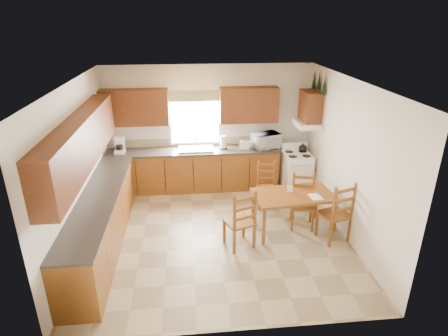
{
  "coord_description": "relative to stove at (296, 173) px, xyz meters",
  "views": [
    {
      "loc": [
        -0.45,
        -5.75,
        3.66
      ],
      "look_at": [
        0.15,
        0.3,
        1.15
      ],
      "focal_mm": 30.0,
      "sensor_mm": 36.0,
      "label": 1
    }
  ],
  "objects": [
    {
      "name": "lower_cab_back",
      "position": [
        -2.25,
        0.34,
        0.02
      ],
      "size": [
        3.75,
        0.6,
        0.88
      ],
      "primitive_type": "cube",
      "color": "brown",
      "rests_on": "floor"
    },
    {
      "name": "toaster",
      "position": [
        -1.12,
        0.3,
        0.58
      ],
      "size": [
        0.24,
        0.18,
        0.18
      ],
      "primitive_type": "cube",
      "rotation": [
        0.0,
        0.0,
        -0.2
      ],
      "color": "white",
      "rests_on": "counter_back"
    },
    {
      "name": "coffeemaker",
      "position": [
        -3.8,
        0.31,
        0.65
      ],
      "size": [
        0.24,
        0.26,
        0.31
      ],
      "primitive_type": "cube",
      "rotation": [
        0.0,
        0.0,
        -0.34
      ],
      "color": "white",
      "rests_on": "counter_back"
    },
    {
      "name": "window_valance",
      "position": [
        -2.18,
        0.58,
        1.63
      ],
      "size": [
        1.19,
        0.01,
        0.24
      ],
      "primitive_type": "cube",
      "color": "#405A2C",
      "rests_on": "wall_back"
    },
    {
      "name": "counter_back",
      "position": [
        -2.25,
        0.34,
        0.48
      ],
      "size": [
        3.75,
        0.63,
        0.04
      ],
      "primitive_type": "cube",
      "color": "#3A3431",
      "rests_on": "lower_cab_back"
    },
    {
      "name": "counter_left",
      "position": [
        -3.83,
        -1.76,
        0.48
      ],
      "size": [
        0.63,
        3.6,
        0.04
      ],
      "primitive_type": "cube",
      "color": "#3A3431",
      "rests_on": "lower_cab_left"
    },
    {
      "name": "stove",
      "position": [
        0.0,
        0.0,
        0.0
      ],
      "size": [
        0.6,
        0.62,
        0.85
      ],
      "primitive_type": "cube",
      "rotation": [
        0.0,
        0.0,
        0.06
      ],
      "color": "white",
      "rests_on": "floor"
    },
    {
      "name": "table_card",
      "position": [
        -0.58,
        -1.54,
        0.38
      ],
      "size": [
        0.1,
        0.06,
        0.13
      ],
      "primitive_type": "cube",
      "rotation": [
        0.0,
        0.0,
        -0.42
      ],
      "color": "white",
      "rests_on": "dining_table"
    },
    {
      "name": "dining_table",
      "position": [
        -0.53,
        -1.63,
        -0.05
      ],
      "size": [
        1.46,
        0.93,
        0.74
      ],
      "primitive_type": "cube",
      "rotation": [
        0.0,
        0.0,
        0.11
      ],
      "color": "brown",
      "rests_on": "floor"
    },
    {
      "name": "backsplash",
      "position": [
        -2.25,
        0.63,
        0.59
      ],
      "size": [
        3.75,
        0.01,
        0.18
      ],
      "primitive_type": "cube",
      "color": "gray",
      "rests_on": "counter_back"
    },
    {
      "name": "pine_decal_c",
      "position": [
        0.33,
        0.36,
        1.96
      ],
      "size": [
        0.22,
        0.22,
        0.36
      ],
      "primitive_type": "cone",
      "color": "black",
      "rests_on": "wall_right"
    },
    {
      "name": "lower_cab_left",
      "position": [
        -3.83,
        -1.76,
        0.02
      ],
      "size": [
        0.6,
        3.6,
        0.88
      ],
      "primitive_type": "cube",
      "color": "brown",
      "rests_on": "floor"
    },
    {
      "name": "upper_cab_left",
      "position": [
        -3.96,
        -1.76,
        1.43
      ],
      "size": [
        0.33,
        3.6,
        0.75
      ],
      "primitive_type": "cube",
      "color": "brown",
      "rests_on": "wall_left"
    },
    {
      "name": "window_pane",
      "position": [
        -2.18,
        0.6,
        1.13
      ],
      "size": [
        1.05,
        0.01,
        1.1
      ],
      "primitive_type": "cube",
      "color": "white",
      "rests_on": "wall_back"
    },
    {
      "name": "pine_decal_b",
      "position": [
        0.33,
        0.04,
        2.0
      ],
      "size": [
        0.22,
        0.22,
        0.36
      ],
      "primitive_type": "cone",
      "color": "black",
      "rests_on": "wall_right"
    },
    {
      "name": "wall_left",
      "position": [
        -4.13,
        -1.61,
        0.93
      ],
      "size": [
        4.5,
        4.5,
        0.0
      ],
      "primitive_type": "plane",
      "color": "silver",
      "rests_on": "floor"
    },
    {
      "name": "pine_decal_a",
      "position": [
        0.33,
        -0.28,
        1.96
      ],
      "size": [
        0.22,
        0.22,
        0.36
      ],
      "primitive_type": "cone",
      "color": "black",
      "rests_on": "wall_right"
    },
    {
      "name": "wall_right",
      "position": [
        0.37,
        -1.61,
        0.93
      ],
      "size": [
        4.5,
        4.5,
        0.0
      ],
      "primitive_type": "plane",
      "color": "silver",
      "rests_on": "floor"
    },
    {
      "name": "upper_cab_back_left",
      "position": [
        -3.43,
        0.47,
        1.43
      ],
      "size": [
        1.41,
        0.33,
        0.75
      ],
      "primitive_type": "cube",
      "color": "brown",
      "rests_on": "wall_back"
    },
    {
      "name": "sink_basin",
      "position": [
        -2.18,
        0.34,
        0.52
      ],
      "size": [
        0.75,
        0.45,
        0.04
      ],
      "primitive_type": "cube",
      "color": "silver",
      "rests_on": "counter_back"
    },
    {
      "name": "range_hood",
      "position": [
        0.15,
        0.04,
        1.1
      ],
      "size": [
        0.44,
        0.62,
        0.12
      ],
      "primitive_type": "cube",
      "color": "white",
      "rests_on": "wall_right"
    },
    {
      "name": "chair_near_right",
      "position": [
        0.11,
        -1.96,
        0.13
      ],
      "size": [
        0.58,
        0.56,
        1.1
      ],
      "primitive_type": "cube",
      "rotation": [
        0.0,
        0.0,
        3.46
      ],
      "color": "brown",
      "rests_on": "floor"
    },
    {
      "name": "window_frame",
      "position": [
        -2.18,
        0.61,
        1.13
      ],
      "size": [
        1.13,
        0.02,
        1.18
      ],
      "primitive_type": "cube",
      "color": "white",
      "rests_on": "wall_back"
    },
    {
      "name": "paper_towel",
      "position": [
        -1.58,
        0.36,
        0.64
      ],
      "size": [
        0.16,
        0.16,
        0.29
      ],
      "primitive_type": "cylinder",
      "rotation": [
        0.0,
        0.0,
        0.41
      ],
      "color": "white",
      "rests_on": "counter_back"
    },
    {
      "name": "chair_far_right",
      "position": [
        -0.31,
        -1.51,
        0.08
      ],
      "size": [
        0.49,
        0.48,
        1.0
      ],
      "primitive_type": "cube",
      "rotation": [
        0.0,
        0.0,
        -0.21
      ],
      "color": "brown",
      "rests_on": "floor"
    },
    {
      "name": "microwave",
      "position": [
        -0.63,
        0.34,
        0.66
      ],
      "size": [
        0.64,
        0.56,
        0.32
      ],
      "primitive_type": "imported",
      "rotation": [
        0.0,
        0.0,
        0.38
      ],
      "color": "white",
      "rests_on": "counter_back"
    },
    {
      "name": "ceiling",
      "position": [
        -1.88,
        -1.61,
        2.28
      ],
      "size": [
        4.5,
        4.5,
        0.0
      ],
      "primitive_type": "plane",
      "color": "brown",
      "rests_on": "floor"
    },
    {
      "name": "chair_near_left",
      "position": [
        -1.54,
        -2.0,
        0.1
      ],
      "size": [
        0.56,
        0.55,
        1.05
      ],
      "primitive_type": "cube",
      "rotation": [
        0.0,
        0.0,
        3.52
      ],
      "color": "brown",
      "rests_on": "floor"
    },
    {
      "name": "chair_far_left",
      "position": [
        -0.8,
        -0.68,
        0.04
      ],
      "size": [
        0.42,
        0.4,
        0.93
      ],
      "primitive_type": "cube",
      "rotation": [
        0.0,
        0.0,
        -0.08
      ],
      "color": "brown",
      "rests_on": "floor"
    },
    {
      "name": "upper_cab_stove",
      "position": [
        0.2,
        0.04,
        1.48
      ],
      "size": [
        0.33,
        0.62,
        0.62
      ],
      "primitive_type": "cube",
      "color": "brown",
      "rests_on": "wall_right"
    },
    {
      "name": "table_paper",
      "position": [
        -0.19,
        -1.78,
        0.32
      ],
      "size": [
        0.23,
        0.28,
        0.0
      ],
      "primitive_type": "cube",
      "rotation": [
        0.0,
        0.0,
        0.14
      ],
      "color": "white",
      "rests_on": "dining_table"
    },
    {
      "name": "wall_front",
      "position": [
        -1.88,
        -3.86,
        0.93
      ],
      "size": [
        4.5,
        4.5,
        0.0
      ],
      "primitive_type": "plane",
      "color": "silver",
      "rests_on": "floor"
    },
    {
      "name": "floor",
      "position": [
        -1.88,
        -1.61,
        -0.42
      ],
      "size": [
        4.5,
        4.5,
        0.0
      ],
      "primitive_type": "plane",
      "color": "tan",
      "rests_on": "ground"
    },
    {
      "name": "wall_back",
      "position": [
        -1.88,
        0.64,
        0.93
      ],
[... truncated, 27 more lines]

